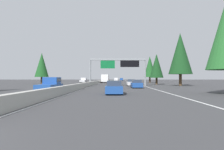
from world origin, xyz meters
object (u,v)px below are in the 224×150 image
at_px(sedan_mid_left, 114,88).
at_px(sedan_mid_center, 131,83).
at_px(pickup_distant_b, 116,79).
at_px(oncoming_far, 83,80).
at_px(minivan_near_right, 121,79).
at_px(sign_gantry_overhead, 118,64).
at_px(conifer_right_mid, 157,66).
at_px(conifer_right_near, 180,54).
at_px(conifer_right_far, 150,67).
at_px(oncoming_near, 51,84).
at_px(conifer_left_near, 42,65).
at_px(sedan_near_center, 136,84).
at_px(box_truck_mid_right, 105,78).

height_order(sedan_mid_left, sedan_mid_center, same).
height_order(pickup_distant_b, oncoming_far, same).
distance_m(minivan_near_right, oncoming_far, 60.52).
xyz_separation_m(sign_gantry_overhead, conifer_right_mid, (9.55, -10.41, 0.09)).
relative_size(sedan_mid_center, conifer_right_near, 0.37).
xyz_separation_m(sedan_mid_left, conifer_right_far, (51.59, -12.42, 5.14)).
relative_size(oncoming_near, conifer_right_near, 0.47).
height_order(sedan_mid_center, conifer_left_near, conifer_left_near).
distance_m(sedan_near_center, box_truck_mid_right, 38.16).
height_order(sign_gantry_overhead, oncoming_far, sign_gantry_overhead).
height_order(sedan_near_center, box_truck_mid_right, box_truck_mid_right).
relative_size(sedan_near_center, conifer_right_far, 0.46).
bearing_deg(sign_gantry_overhead, minivan_near_right, -1.99).
relative_size(sedan_mid_left, oncoming_far, 0.79).
xyz_separation_m(sedan_near_center, pickup_distant_b, (75.51, 3.56, 0.23)).
distance_m(sedan_near_center, conifer_right_near, 16.44).
distance_m(box_truck_mid_right, conifer_right_far, 16.58).
bearing_deg(oncoming_near, conifer_right_near, 131.38).
distance_m(oncoming_near, conifer_right_mid, 35.26).
bearing_deg(conifer_right_far, pickup_distant_b, 17.77).
relative_size(sign_gantry_overhead, oncoming_near, 2.26).
relative_size(conifer_right_near, conifer_left_near, 1.27).
bearing_deg(sedan_mid_center, oncoming_far, 27.35).
bearing_deg(conifer_left_near, conifer_right_near, -112.60).
xyz_separation_m(sedan_mid_center, oncoming_near, (-20.01, 11.85, 0.23)).
bearing_deg(conifer_right_mid, sign_gantry_overhead, 132.55).
bearing_deg(minivan_near_right, conifer_right_near, -172.89).
xyz_separation_m(sign_gantry_overhead, oncoming_far, (30.23, 12.60, -4.01)).
xyz_separation_m(sedan_near_center, conifer_left_near, (25.81, 26.25, 5.04)).
xyz_separation_m(sign_gantry_overhead, minivan_near_right, (88.69, -3.08, -3.98)).
distance_m(sign_gantry_overhead, oncoming_near, 21.93).
xyz_separation_m(pickup_distant_b, oncoming_far, (-35.72, 12.12, 0.00)).
distance_m(box_truck_mid_right, pickup_distant_b, 38.30).
relative_size(oncoming_far, conifer_right_near, 0.47).
bearing_deg(conifer_right_mid, conifer_left_near, 78.70).
height_order(box_truck_mid_right, conifer_right_far, conifer_right_far).
xyz_separation_m(sedan_near_center, sedan_mid_center, (9.99, 0.27, 0.00)).
bearing_deg(oncoming_far, box_truck_mid_right, 73.89).
relative_size(sign_gantry_overhead, minivan_near_right, 2.54).
bearing_deg(pickup_distant_b, sedan_near_center, -177.30).
bearing_deg(pickup_distant_b, oncoming_near, 174.28).
bearing_deg(sign_gantry_overhead, oncoming_far, 22.62).
height_order(oncoming_far, conifer_right_mid, conifer_right_mid).
bearing_deg(minivan_near_right, sedan_near_center, -180.00).
xyz_separation_m(sedan_near_center, conifer_right_far, (37.67, -8.57, 5.14)).
bearing_deg(sedan_mid_left, minivan_near_right, -1.96).
xyz_separation_m(sedan_mid_left, oncoming_far, (53.70, 11.83, 0.23)).
height_order(sedan_mid_center, pickup_distant_b, pickup_distant_b).
relative_size(sedan_near_center, conifer_right_near, 0.37).
xyz_separation_m(oncoming_far, conifer_left_near, (-13.97, 10.57, 4.81)).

